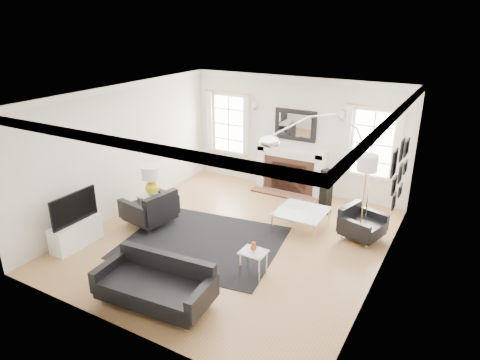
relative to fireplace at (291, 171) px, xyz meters
The scene contains 25 objects.
floor 2.84m from the fireplace, 90.00° to the right, with size 6.00×6.00×0.00m, color olive.
back_wall 0.88m from the fireplace, 90.00° to the left, with size 5.50×0.04×2.80m, color silver.
front_wall 5.85m from the fireplace, 90.00° to the right, with size 5.50×0.04×2.80m, color silver.
left_wall 4.01m from the fireplace, 134.58° to the right, with size 0.04×6.00×2.80m, color silver.
right_wall 4.01m from the fireplace, 45.42° to the right, with size 0.04×6.00×2.80m, color silver.
ceiling 3.59m from the fireplace, 90.00° to the right, with size 5.50×6.00×0.02m, color white.
crown_molding 3.55m from the fireplace, 90.00° to the right, with size 5.50×6.00×0.12m, color white.
fireplace is the anchor object (origin of this frame).
mantel_mirror 1.12m from the fireplace, 90.00° to the left, with size 1.05×0.07×0.75m.
window_left 2.07m from the fireplace, behind, with size 1.24×0.15×1.62m.
window_right 2.07m from the fireplace, ahead, with size 1.24×0.15×1.62m.
gallery_wall 3.26m from the fireplace, 28.83° to the right, with size 0.04×1.73×1.29m.
tv_unit 5.12m from the fireplace, 118.55° to the right, with size 0.35×1.00×1.09m.
area_rug 3.30m from the fireplace, 97.66° to the right, with size 2.91×2.42×0.01m, color black.
sofa 5.10m from the fireplace, 89.87° to the right, with size 1.84×0.96×0.58m.
armchair_left 3.59m from the fireplace, 119.41° to the right, with size 1.00×1.08×0.64m.
armchair_right 2.67m from the fireplace, 35.96° to the right, with size 0.89×0.95×0.53m.
coffee_table 2.07m from the fireplace, 60.49° to the right, with size 0.96×0.96×0.43m.
side_table_left 3.46m from the fireplace, 123.85° to the right, with size 0.52×0.52×0.57m.
nesting_table 3.87m from the fireplace, 75.83° to the right, with size 0.43×0.36×0.47m.
gourd_lamp 3.48m from the fireplace, 123.85° to the right, with size 0.39×0.39×0.63m.
orange_vase 3.87m from the fireplace, 75.83° to the right, with size 0.11×0.11×0.17m.
arc_floor_lamp 2.64m from the fireplace, 54.66° to the right, with size 1.83×1.69×2.59m.
stick_floor_lamp 2.99m from the fireplace, 38.78° to the right, with size 0.36×0.36×1.78m.
speaker_tower 1.44m from the fireplace, 34.81° to the right, with size 0.21×0.21×1.03m, color black.
Camera 1 is at (3.78, -6.41, 4.11)m, focal length 32.00 mm.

